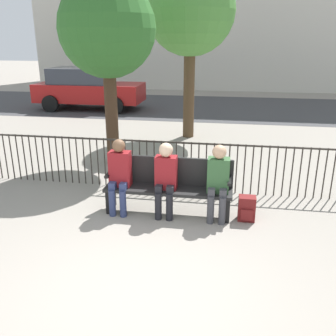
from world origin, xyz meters
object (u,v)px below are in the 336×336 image
Objects in this scene: seated_person_0 at (119,172)px; parked_car_0 at (88,88)px; tree_1 at (190,11)px; seated_person_2 at (218,179)px; tree_0 at (107,30)px; park_bench at (169,183)px; seated_person_1 at (166,176)px; backpack at (247,209)px.

parked_car_0 is (-3.94, 8.90, 0.15)m from seated_person_0.
tree_1 is at bearing 84.02° from seated_person_0.
tree_0 is (-2.46, 2.40, 2.21)m from seated_person_2.
park_bench is 0.23m from seated_person_1.
backpack is at bearing 0.69° from seated_person_0.
seated_person_1 is at bearing -87.54° from tree_1.
seated_person_0 is at bearing -66.11° from parked_car_0.
parked_car_0 is (-5.53, 8.90, 0.16)m from seated_person_2.
park_bench is at bearing -61.65° from parked_car_0.
park_bench is 3.69m from tree_0.
park_bench is 1.70× the size of seated_person_1.
park_bench is at bearing -53.81° from tree_0.
seated_person_1 is 10.06m from parked_car_0.
seated_person_1 is (0.76, -0.00, -0.01)m from seated_person_0.
park_bench is 1.67× the size of seated_person_0.
tree_0 is at bearing -117.14° from tree_1.
tree_1 is (0.54, 5.15, 2.70)m from seated_person_0.
parked_car_0 is at bearing 117.85° from seated_person_1.
tree_1 reaches higher than seated_person_1.
parked_car_0 is (-6.00, 8.87, 0.65)m from backpack.
seated_person_2 is 0.29× the size of parked_car_0.
backpack is at bearing -55.93° from parked_car_0.
tree_1 is 6.37m from parked_car_0.
parked_car_0 is (-4.73, 8.77, 0.34)m from park_bench.
park_bench is at bearing 77.07° from seated_person_1.
seated_person_0 is 1.02× the size of seated_person_1.
seated_person_1 is at bearing -178.85° from backpack.
seated_person_2 is at bearing -0.04° from seated_person_0.
seated_person_0 is 9.73m from parked_car_0.
backpack is (1.30, 0.03, -0.49)m from seated_person_1.
park_bench reaches higher than backpack.
seated_person_2 is 3.04× the size of backpack.
seated_person_2 is 10.47m from parked_car_0.
park_bench is at bearing 175.29° from backpack.
park_bench is 9.97m from parked_car_0.
seated_person_0 is 2.12m from backpack.
seated_person_2 is at bearing -44.31° from tree_0.
backpack is 10.73m from parked_car_0.
tree_0 reaches higher than seated_person_2.
backpack is at bearing -73.49° from tree_1.
tree_0 reaches higher than seated_person_1.
tree_1 is (-0.22, 5.15, 2.71)m from seated_person_1.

